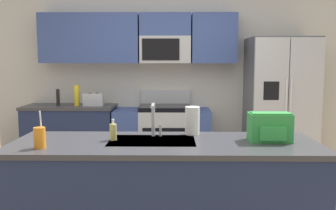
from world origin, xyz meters
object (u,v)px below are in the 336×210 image
Objects in this scene: sink_faucet at (154,117)px; bottle_yellow at (77,96)px; toaster at (94,99)px; range_oven at (163,137)px; soap_dispenser at (113,132)px; drink_cup_orange at (40,138)px; paper_towel_roll at (192,121)px; backpack at (270,126)px; pepper_mill at (58,97)px; refrigerator at (280,104)px.

bottle_yellow is at bearing 119.37° from sink_faucet.
toaster is 0.24m from bottle_yellow.
range_oven is 2.40m from soap_dispenser.
paper_towel_roll is at bearing 24.90° from drink_cup_orange.
range_oven is 2.58m from backpack.
drink_cup_orange is 1.24m from paper_towel_roll.
backpack is (0.92, -0.16, -0.05)m from sink_faucet.
toaster is 1.03× the size of drink_cup_orange.
pepper_mill is at bearing -179.90° from range_oven.
toaster is 2.96m from backpack.
refrigerator is (1.65, -0.07, 0.48)m from range_oven.
paper_towel_roll is at bearing 20.62° from soap_dispenser.
refrigerator is 7.97× the size of pepper_mill.
refrigerator reaches higher than range_oven.
bottle_yellow is 2.44m from soap_dispenser.
toaster reaches higher than soap_dispenser.
bottle_yellow is (-2.85, 0.02, 0.12)m from refrigerator.
pepper_mill is at bearing 104.66° from drink_cup_orange.
soap_dispenser is at bearing -68.73° from bottle_yellow.
drink_cup_orange is (0.40, -2.55, -0.07)m from bottle_yellow.
pepper_mill is 0.29m from bottle_yellow.
paper_towel_roll is at bearing -53.02° from bottle_yellow.
toaster is at bearing 0.42° from bottle_yellow.
pepper_mill is at bearing 169.65° from bottle_yellow.
sink_faucet is 1.03× the size of drink_cup_orange.
drink_cup_orange is (0.16, -2.55, -0.01)m from toaster.
paper_towel_roll is (0.33, 0.11, -0.05)m from sink_faucet.
refrigerator is 3.14m from pepper_mill.
soap_dispenser is (0.49, 0.28, -0.01)m from drink_cup_orange.
bottle_yellow is 2.54m from paper_towel_roll.
paper_towel_roll is at bearing -123.48° from refrigerator.
drink_cup_orange is (-2.46, -2.53, 0.05)m from refrigerator.
drink_cup_orange reaches higher than paper_towel_roll.
refrigerator is 2.41m from paper_towel_roll.
soap_dispenser is (-1.97, -2.25, 0.04)m from refrigerator.
bottle_yellow is 1.22× the size of paper_towel_roll.
range_oven is 2.78m from drink_cup_orange.
pepper_mill is 2.69m from drink_cup_orange.
range_oven is at bearing 111.27° from backpack.
drink_cup_orange is 0.56m from soap_dispenser.
range_oven is at bearing 98.68° from paper_towel_roll.
soap_dispenser is at bearing -156.81° from sink_faucet.
backpack reaches higher than soap_dispenser.
refrigerator is 2.62m from toaster.
bottle_yellow is 3.12m from backpack.
sink_faucet is (-1.65, -2.11, 0.14)m from refrigerator.
toaster is at bearing -5.48° from pepper_mill.
drink_cup_orange is at bearing -149.87° from soap_dispenser.
refrigerator is 5.78× the size of backpack.
sink_faucet reaches higher than toaster.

